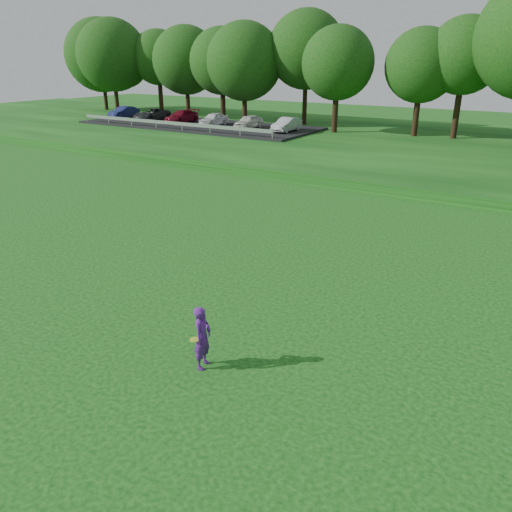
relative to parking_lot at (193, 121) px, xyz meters
The scene contains 6 objects.
ground 40.89m from the parking_lot, 53.41° to the right, with size 140.00×140.00×0.00m, color #0B3B0E.
berm 24.40m from the parking_lot, ahead, with size 130.00×30.00×0.60m, color #0B3B0E.
walking_path 27.55m from the parking_lot, 27.76° to the right, with size 130.00×1.60×0.04m, color gray.
treeline 25.88m from the parking_lot, 11.99° to the left, with size 104.00×7.00×15.00m, color #0E3D10, non-canonical shape.
parking_lot is the anchor object (origin of this frame).
woman 40.60m from the parking_lot, 51.15° to the right, with size 0.50×0.65×1.59m.
Camera 1 is at (7.57, -6.79, 6.96)m, focal length 35.00 mm.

